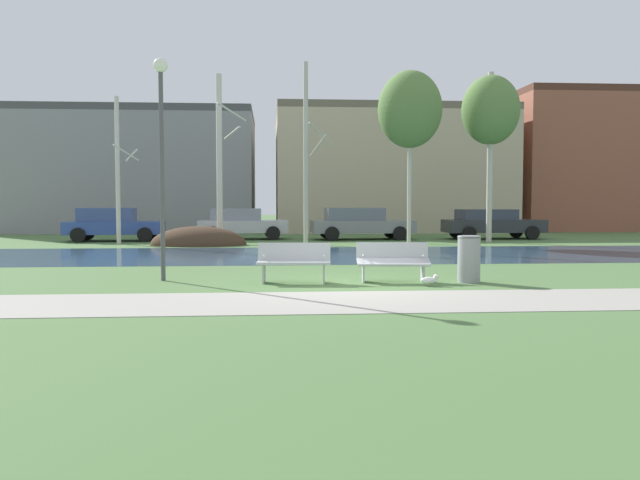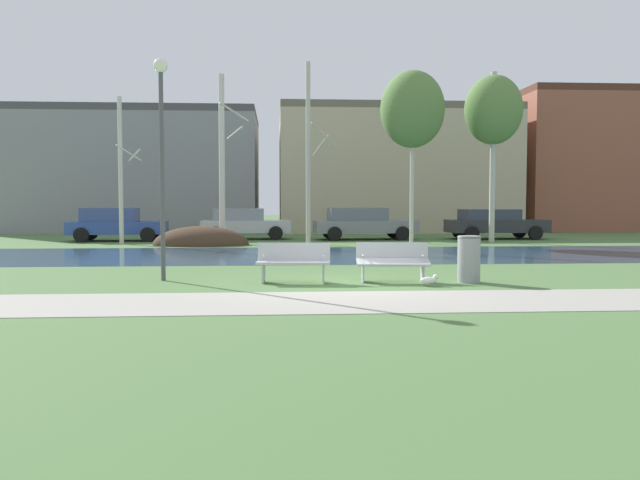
# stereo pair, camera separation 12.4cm
# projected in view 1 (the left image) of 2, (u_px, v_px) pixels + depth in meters

# --- Properties ---
(ground_plane) EXTENTS (120.00, 120.00, 0.00)m
(ground_plane) POSITION_uv_depth(u_px,v_px,m) (314.00, 250.00, 24.11)
(ground_plane) COLOR #4C703D
(paved_path_strip) EXTENTS (60.00, 2.59, 0.01)m
(paved_path_strip) POSITION_uv_depth(u_px,v_px,m) (361.00, 301.00, 11.84)
(paved_path_strip) COLOR #9E998E
(paved_path_strip) RESTS_ON ground
(river_band) EXTENTS (80.00, 7.08, 0.01)m
(river_band) POSITION_uv_depth(u_px,v_px,m) (318.00, 255.00, 22.10)
(river_band) COLOR #33516B
(river_band) RESTS_ON ground
(soil_mound) EXTENTS (3.88, 2.48, 1.54)m
(soil_mound) POSITION_uv_depth(u_px,v_px,m) (199.00, 245.00, 26.93)
(soil_mound) COLOR #423021
(soil_mound) RESTS_ON ground
(bench_left) EXTENTS (1.64, 0.69, 0.87)m
(bench_left) POSITION_uv_depth(u_px,v_px,m) (294.00, 261.00, 14.55)
(bench_left) COLOR #B2B5B7
(bench_left) RESTS_ON ground
(bench_right) EXTENTS (1.64, 0.69, 0.87)m
(bench_right) POSITION_uv_depth(u_px,v_px,m) (393.00, 261.00, 14.72)
(bench_right) COLOR #B2B5B7
(bench_right) RESTS_ON ground
(trash_bin) EXTENTS (0.52, 0.52, 1.03)m
(trash_bin) POSITION_uv_depth(u_px,v_px,m) (469.00, 258.00, 14.64)
(trash_bin) COLOR gray
(trash_bin) RESTS_ON ground
(seagull) EXTENTS (0.41, 0.15, 0.25)m
(seagull) POSITION_uv_depth(u_px,v_px,m) (430.00, 280.00, 14.00)
(seagull) COLOR white
(seagull) RESTS_ON ground
(streetlamp) EXTENTS (0.32, 0.32, 4.94)m
(streetlamp) POSITION_uv_depth(u_px,v_px,m) (161.00, 131.00, 14.76)
(streetlamp) COLOR #4C4C51
(streetlamp) RESTS_ON ground
(birch_far_left) EXTENTS (0.98, 1.74, 6.07)m
(birch_far_left) POSITION_uv_depth(u_px,v_px,m) (118.00, 170.00, 27.42)
(birch_far_left) COLOR beige
(birch_far_left) RESTS_ON ground
(birch_left) EXTENTS (1.28, 2.05, 7.08)m
(birch_left) POSITION_uv_depth(u_px,v_px,m) (220.00, 157.00, 27.98)
(birch_left) COLOR beige
(birch_left) RESTS_ON ground
(birch_center_left) EXTENTS (1.26, 2.00, 7.43)m
(birch_center_left) POSITION_uv_depth(u_px,v_px,m) (306.00, 153.00, 27.18)
(birch_center_left) COLOR #BCB7A8
(birch_center_left) RESTS_ON ground
(birch_center) EXTENTS (2.70, 2.70, 7.25)m
(birch_center) POSITION_uv_depth(u_px,v_px,m) (410.00, 110.00, 27.95)
(birch_center) COLOR beige
(birch_center) RESTS_ON ground
(birch_center_right) EXTENTS (2.46, 2.46, 7.28)m
(birch_center_right) POSITION_uv_depth(u_px,v_px,m) (491.00, 111.00, 28.47)
(birch_center_right) COLOR #BCB7A8
(birch_center_right) RESTS_ON ground
(parked_van_nearest_blue) EXTENTS (4.32, 2.18, 1.48)m
(parked_van_nearest_blue) POSITION_uv_depth(u_px,v_px,m) (113.00, 224.00, 29.51)
(parked_van_nearest_blue) COLOR #2D4793
(parked_van_nearest_blue) RESTS_ON ground
(parked_sedan_second_silver) EXTENTS (4.19, 2.18, 1.44)m
(parked_sedan_second_silver) POSITION_uv_depth(u_px,v_px,m) (241.00, 223.00, 30.91)
(parked_sedan_second_silver) COLOR #B2B5BC
(parked_sedan_second_silver) RESTS_ON ground
(parked_hatch_third_grey) EXTENTS (4.79, 2.20, 1.47)m
(parked_hatch_third_grey) POSITION_uv_depth(u_px,v_px,m) (360.00, 223.00, 30.73)
(parked_hatch_third_grey) COLOR slate
(parked_hatch_third_grey) RESTS_ON ground
(parked_wagon_fourth_dark) EXTENTS (4.66, 2.18, 1.39)m
(parked_wagon_fourth_dark) POSITION_uv_depth(u_px,v_px,m) (491.00, 223.00, 31.19)
(parked_wagon_fourth_dark) COLOR #282B30
(parked_wagon_fourth_dark) RESTS_ON ground
(building_grey_warehouse) EXTENTS (15.01, 9.32, 7.05)m
(building_grey_warehouse) POSITION_uv_depth(u_px,v_px,m) (129.00, 172.00, 40.30)
(building_grey_warehouse) COLOR gray
(building_grey_warehouse) RESTS_ON ground
(building_beige_block) EXTENTS (13.38, 8.93, 7.17)m
(building_beige_block) POSITION_uv_depth(u_px,v_px,m) (387.00, 171.00, 40.26)
(building_beige_block) COLOR #BCAD8E
(building_beige_block) RESTS_ON ground
(building_brick_low) EXTENTS (13.19, 7.86, 8.40)m
(building_brick_low) POSITION_uv_depth(u_px,v_px,m) (610.00, 162.00, 41.85)
(building_brick_low) COLOR brown
(building_brick_low) RESTS_ON ground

